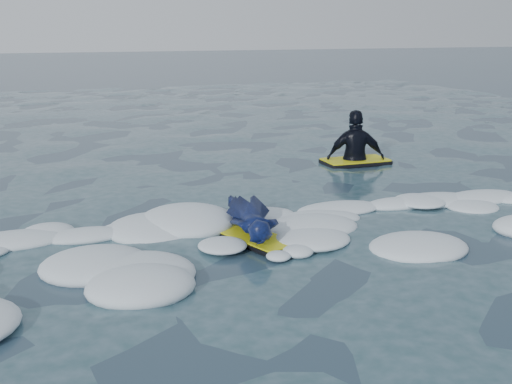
% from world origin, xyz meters
% --- Properties ---
extents(ground, '(120.00, 120.00, 0.00)m').
position_xyz_m(ground, '(0.00, 0.00, 0.00)').
color(ground, '#182A3B').
rests_on(ground, ground).
extents(foam_band, '(12.00, 3.10, 0.30)m').
position_xyz_m(foam_band, '(0.00, 1.03, 0.00)').
color(foam_band, white).
rests_on(foam_band, ground).
extents(prone_woman_unit, '(0.91, 1.68, 0.41)m').
position_xyz_m(prone_woman_unit, '(0.89, 1.05, 0.21)').
color(prone_woman_unit, black).
rests_on(prone_woman_unit, ground).
extents(waiting_rider_unit, '(1.25, 0.79, 1.87)m').
position_xyz_m(waiting_rider_unit, '(4.12, 4.45, 0.08)').
color(waiting_rider_unit, black).
rests_on(waiting_rider_unit, ground).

